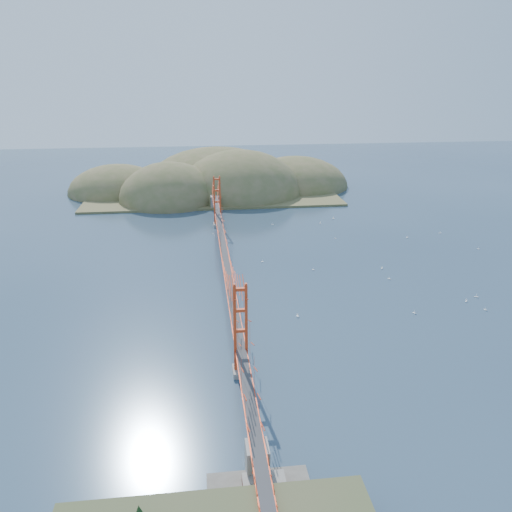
{
  "coord_description": "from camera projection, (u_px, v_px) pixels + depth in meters",
  "views": [
    {
      "loc": [
        -4.18,
        -80.52,
        33.96
      ],
      "look_at": [
        5.32,
        0.0,
        3.58
      ],
      "focal_mm": 35.0,
      "sensor_mm": 36.0,
      "label": 1
    }
  ],
  "objects": [
    {
      "name": "sailboat_0",
      "position": [
        297.0,
        316.0,
        72.99
      ],
      "size": [
        0.51,
        0.56,
        0.64
      ],
      "color": "white",
      "rests_on": "ground"
    },
    {
      "name": "promontory",
      "position": [
        261.0,
        497.0,
        42.11
      ],
      "size": [
        9.0,
        6.0,
        0.24
      ],
      "primitive_type": "cube",
      "color": "#59544C",
      "rests_on": "ground"
    },
    {
      "name": "sailboat_13",
      "position": [
        466.0,
        301.0,
        77.72
      ],
      "size": [
        0.6,
        0.6,
        0.62
      ],
      "color": "white",
      "rests_on": "ground"
    },
    {
      "name": "sailboat_3",
      "position": [
        262.0,
        261.0,
        93.74
      ],
      "size": [
        0.51,
        0.48,
        0.57
      ],
      "color": "white",
      "rests_on": "ground"
    },
    {
      "name": "ground",
      "position": [
        226.0,
        276.0,
        87.26
      ],
      "size": [
        320.0,
        320.0,
        0.0
      ],
      "primitive_type": "plane",
      "color": "#293E53",
      "rests_on": "ground"
    },
    {
      "name": "sailboat_15",
      "position": [
        320.0,
        223.0,
        117.1
      ],
      "size": [
        0.48,
        0.5,
        0.56
      ],
      "color": "white",
      "rests_on": "ground"
    },
    {
      "name": "sailboat_10",
      "position": [
        298.0,
        316.0,
        72.95
      ],
      "size": [
        0.4,
        0.49,
        0.58
      ],
      "color": "white",
      "rests_on": "ground"
    },
    {
      "name": "fort",
      "position": [
        264.0,
        485.0,
        42.61
      ],
      "size": [
        3.7,
        2.3,
        1.75
      ],
      "color": "maroon",
      "rests_on": "ground"
    },
    {
      "name": "sailboat_17",
      "position": [
        440.0,
        233.0,
        110.13
      ],
      "size": [
        0.54,
        0.44,
        0.63
      ],
      "color": "white",
      "rests_on": "ground"
    },
    {
      "name": "sailboat_9",
      "position": [
        407.0,
        237.0,
        107.06
      ],
      "size": [
        0.64,
        0.64,
        0.67
      ],
      "color": "white",
      "rests_on": "ground"
    },
    {
      "name": "sailboat_7",
      "position": [
        335.0,
        238.0,
        106.73
      ],
      "size": [
        0.49,
        0.48,
        0.56
      ],
      "color": "white",
      "rests_on": "ground"
    },
    {
      "name": "sailboat_1",
      "position": [
        389.0,
        278.0,
        86.06
      ],
      "size": [
        0.63,
        0.63,
        0.67
      ],
      "color": "white",
      "rests_on": "ground"
    },
    {
      "name": "sailboat_4",
      "position": [
        382.0,
        268.0,
        90.57
      ],
      "size": [
        0.6,
        0.6,
        0.65
      ],
      "color": "white",
      "rests_on": "ground"
    },
    {
      "name": "approach_viaduct",
      "position": [
        266.0,
        508.0,
        38.09
      ],
      "size": [
        1.4,
        12.0,
        3.38
      ],
      "color": "red",
      "rests_on": "ground"
    },
    {
      "name": "sailboat_2",
      "position": [
        476.0,
        296.0,
        79.22
      ],
      "size": [
        0.59,
        0.59,
        0.67
      ],
      "color": "white",
      "rests_on": "ground"
    },
    {
      "name": "sailboat_6",
      "position": [
        414.0,
        312.0,
        73.96
      ],
      "size": [
        0.59,
        0.59,
        0.64
      ],
      "color": "white",
      "rests_on": "ground"
    },
    {
      "name": "sailboat_16",
      "position": [
        313.0,
        269.0,
        89.98
      ],
      "size": [
        0.54,
        0.54,
        0.56
      ],
      "color": "white",
      "rests_on": "ground"
    },
    {
      "name": "sailboat_12",
      "position": [
        272.0,
        224.0,
        116.3
      ],
      "size": [
        0.55,
        0.53,
        0.62
      ],
      "color": "white",
      "rests_on": "ground"
    },
    {
      "name": "sailboat_11",
      "position": [
        478.0,
        249.0,
        100.42
      ],
      "size": [
        0.57,
        0.57,
        0.6
      ],
      "color": "white",
      "rests_on": "ground"
    },
    {
      "name": "far_headlands",
      "position": [
        219.0,
        189.0,
        151.22
      ],
      "size": [
        84.0,
        58.0,
        25.0
      ],
      "color": "#786545",
      "rests_on": "ground"
    },
    {
      "name": "sailboat_8",
      "position": [
        333.0,
        218.0,
        120.85
      ],
      "size": [
        0.67,
        0.67,
        0.73
      ],
      "color": "white",
      "rests_on": "ground"
    },
    {
      "name": "bridge",
      "position": [
        225.0,
        238.0,
        84.97
      ],
      "size": [
        2.2,
        94.4,
        12.0
      ],
      "color": "gray",
      "rests_on": "ground"
    },
    {
      "name": "sailboat_5",
      "position": [
        485.0,
        309.0,
        74.96
      ],
      "size": [
        0.56,
        0.56,
        0.61
      ],
      "color": "white",
      "rests_on": "ground"
    }
  ]
}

